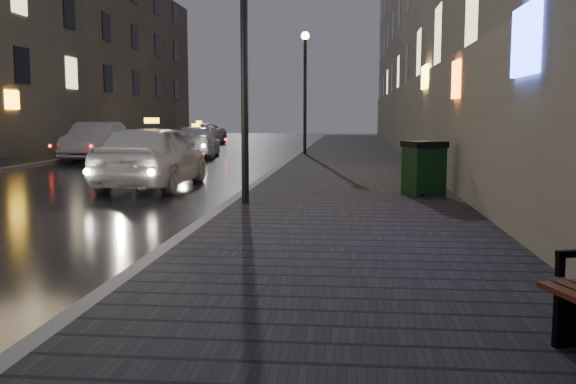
% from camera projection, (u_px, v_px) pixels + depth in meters
% --- Properties ---
extents(sidewalk, '(4.60, 58.00, 0.15)m').
position_uv_depth(sidewalk, '(352.00, 157.00, 27.05)').
color(sidewalk, black).
rests_on(sidewalk, ground).
extents(curb, '(0.20, 58.00, 0.15)m').
position_uv_depth(curb, '(295.00, 157.00, 27.28)').
color(curb, slate).
rests_on(curb, ground).
extents(sidewalk_far, '(2.40, 58.00, 0.15)m').
position_uv_depth(sidewalk_far, '(65.00, 156.00, 28.28)').
color(sidewalk_far, black).
rests_on(sidewalk_far, ground).
extents(curb_far, '(0.20, 58.00, 0.15)m').
position_uv_depth(curb_far, '(93.00, 156.00, 28.15)').
color(curb_far, slate).
rests_on(curb_far, ground).
extents(building_near, '(1.80, 50.00, 13.00)m').
position_uv_depth(building_near, '(422.00, 15.00, 29.93)').
color(building_near, '#605B54').
rests_on(building_near, ground).
extents(building_far_c, '(6.00, 22.00, 11.00)m').
position_uv_depth(building_far_c, '(109.00, 64.00, 45.88)').
color(building_far_c, '#6B6051').
rests_on(building_far_c, ground).
extents(lamp_near, '(0.36, 0.36, 5.28)m').
position_uv_depth(lamp_near, '(244.00, 27.00, 12.02)').
color(lamp_near, black).
rests_on(lamp_near, sidewalk).
extents(lamp_far, '(0.36, 0.36, 5.28)m').
position_uv_depth(lamp_far, '(305.00, 77.00, 27.83)').
color(lamp_far, black).
rests_on(lamp_far, sidewalk).
extents(trash_bin, '(0.98, 0.98, 1.15)m').
position_uv_depth(trash_bin, '(424.00, 168.00, 13.60)').
color(trash_bin, black).
rests_on(trash_bin, sidewalk).
extents(taxi_near, '(1.95, 4.82, 1.64)m').
position_uv_depth(taxi_near, '(153.00, 156.00, 16.26)').
color(taxi_near, silver).
rests_on(taxi_near, ground).
extents(car_left_mid, '(2.13, 4.88, 1.56)m').
position_uv_depth(car_left_mid, '(96.00, 141.00, 26.34)').
color(car_left_mid, '#A4A5AD').
rests_on(car_left_mid, ground).
extents(taxi_mid, '(2.46, 4.82, 1.34)m').
position_uv_depth(taxi_mid, '(196.00, 142.00, 28.38)').
color(taxi_mid, silver).
rests_on(taxi_mid, ground).
extents(taxi_far, '(2.87, 5.15, 1.36)m').
position_uv_depth(taxi_far, '(199.00, 134.00, 40.09)').
color(taxi_far, silver).
rests_on(taxi_far, ground).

